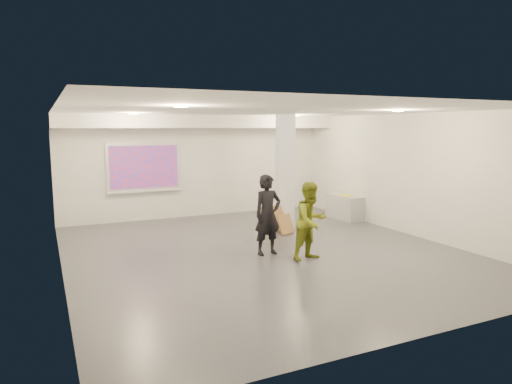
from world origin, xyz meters
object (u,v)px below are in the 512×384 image
column (285,172)px  man (311,221)px  woman (268,215)px  credenza (345,207)px  projection_screen (144,168)px

column → man: bearing=-108.4°
woman → man: woman is taller
column → credenza: bearing=10.4°
projection_screen → credenza: bearing=-22.9°
woman → projection_screen: bearing=104.4°
column → credenza: (2.22, 0.41, -1.15)m
projection_screen → man: size_ratio=1.32×
credenza → man: (-3.12, -3.13, 0.44)m
column → man: (-0.90, -2.72, -0.71)m
column → man: size_ratio=1.89×
column → man: column is taller
woman → man: (0.61, -0.72, -0.05)m
column → credenza: size_ratio=2.51×
credenza → man: man is taller
projection_screen → woman: projection_screen is taller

